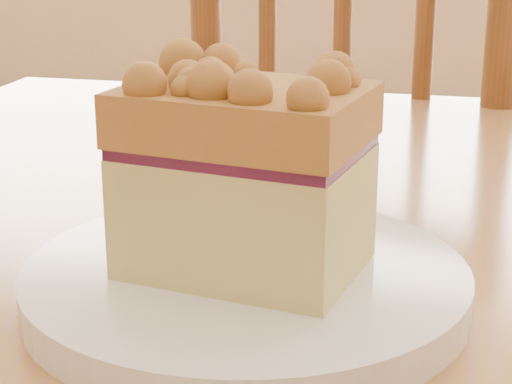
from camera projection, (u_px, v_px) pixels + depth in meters
cafe_chair_main at (381, 259)px, 1.20m from camera, size 0.55×0.55×0.97m
plate at (246, 284)px, 0.46m from camera, size 0.23×0.23×0.02m
cake_slice at (245, 168)px, 0.44m from camera, size 0.14×0.11×0.11m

